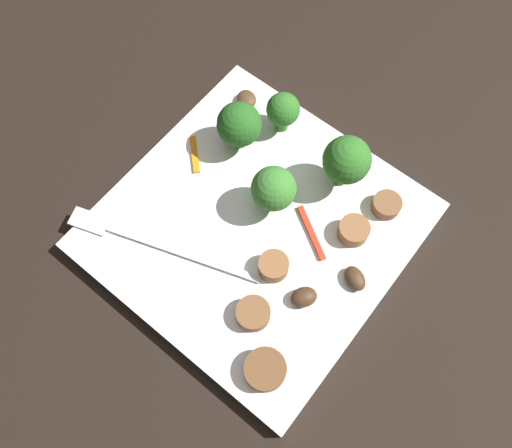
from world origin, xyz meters
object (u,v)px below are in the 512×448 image
Objects in this scene: mushroom_1 at (247,99)px; mushroom_3 at (304,297)px; fork at (149,242)px; broccoli_floret_3 at (283,110)px; broccoli_floret_2 at (347,160)px; sausage_slice_0 at (265,370)px; broccoli_floret_1 at (239,125)px; sausage_slice_4 at (253,313)px; sausage_slice_2 at (354,231)px; pepper_strip_2 at (311,233)px; pepper_strip_0 at (195,154)px; plate at (256,227)px; sausage_slice_1 at (386,205)px; broccoli_floret_0 at (272,188)px; mushroom_0 at (355,278)px; sausage_slice_3 at (273,266)px.

mushroom_3 reaches higher than mushroom_1.
fork is 8.05× the size of mushroom_1.
broccoli_floret_3 reaches higher than mushroom_1.
broccoli_floret_2 reaches higher than sausage_slice_0.
broccoli_floret_3 is (-0.02, -0.04, -0.00)m from broccoli_floret_1.
broccoli_floret_2 is 2.14× the size of sausage_slice_4.
sausage_slice_2 reaches higher than pepper_strip_2.
fork is 0.17m from broccoli_floret_3.
broccoli_floret_1 is at bearing -16.60° from pepper_strip_2.
sausage_slice_2 is at bearing -84.88° from sausage_slice_0.
pepper_strip_2 is at bearing -156.78° from fork.
pepper_strip_0 is (0.00, 0.08, -0.00)m from mushroom_1.
broccoli_floret_2 is 0.13m from mushroom_1.
broccoli_floret_1 is 1.36× the size of pepper_strip_0.
fork is 0.14m from pepper_strip_2.
sausage_slice_4 is at bearing 164.46° from fork.
sausage_slice_2 is at bearing -147.52° from plate.
sausage_slice_1 is (-0.08, -0.09, 0.01)m from plate.
sausage_slice_1 is 0.17m from mushroom_1.
broccoli_floret_0 is at bearing 16.67° from sausage_slice_2.
sausage_slice_0 is at bearing 152.45° from fork.
pepper_strip_0 is 0.13m from pepper_strip_2.
fork is 3.89× the size of broccoli_floret_3.
plate is 5.63× the size of broccoli_floret_3.
mushroom_0 is (-0.06, 0.07, -0.03)m from broccoli_floret_2.
mushroom_3 is at bearing 148.57° from broccoli_floret_1.
broccoli_floret_2 is at bearing 170.09° from broccoli_floret_3.
sausage_slice_1 is at bearing 175.56° from broccoli_floret_3.
pepper_strip_2 is (0.05, -0.01, -0.00)m from mushroom_0.
fork is at bearing 47.77° from sausage_slice_1.
broccoli_floret_0 is 0.99× the size of broccoli_floret_1.
mushroom_0 is (-0.14, 0.08, -0.02)m from broccoli_floret_3.
sausage_slice_0 is (-0.13, 0.19, -0.02)m from broccoli_floret_3.
sausage_slice_1 is 0.90× the size of sausage_slice_4.
plate is at bearing 94.00° from broccoli_floret_0.
sausage_slice_1 is 0.67× the size of pepper_strip_0.
mushroom_1 is 0.96× the size of mushroom_3.
sausage_slice_2 reaches higher than mushroom_3.
sausage_slice_0 is at bearing 109.18° from pepper_strip_2.
broccoli_floret_3 is 1.99× the size of mushroom_3.
mushroom_0 is 0.43× the size of pepper_strip_2.
sausage_slice_3 is at bearing -56.50° from sausage_slice_0.
broccoli_floret_0 is 0.08m from sausage_slice_2.
broccoli_floret_1 reaches higher than mushroom_3.
plate is at bearing 67.29° from broccoli_floret_2.
sausage_slice_2 is 0.70× the size of pepper_strip_0.
mushroom_3 is at bearing -80.50° from sausage_slice_0.
sausage_slice_4 is at bearing 148.62° from pepper_strip_0.
sausage_slice_1 is 0.04m from sausage_slice_2.
fork is 6.61× the size of sausage_slice_3.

